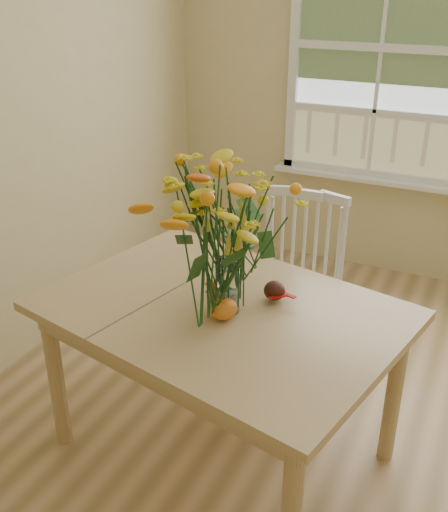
% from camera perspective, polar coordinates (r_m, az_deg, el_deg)
% --- Properties ---
extents(floor, '(4.00, 4.50, 0.01)m').
position_cam_1_polar(floor, '(2.72, 12.46, -22.56)').
color(floor, '#987949').
rests_on(floor, ground).
extents(dining_table, '(1.59, 1.29, 0.76)m').
position_cam_1_polar(dining_table, '(2.50, -0.20, -6.63)').
color(dining_table, tan).
rests_on(dining_table, floor).
extents(windsor_chair, '(0.45, 0.43, 0.97)m').
position_cam_1_polar(windsor_chair, '(3.16, 6.93, -2.01)').
color(windsor_chair, white).
rests_on(windsor_chair, floor).
extents(flower_vase, '(0.47, 0.47, 0.56)m').
position_cam_1_polar(flower_vase, '(2.27, 0.38, 2.09)').
color(flower_vase, white).
rests_on(flower_vase, dining_table).
extents(pumpkin, '(0.11, 0.11, 0.09)m').
position_cam_1_polar(pumpkin, '(2.35, -0.11, -5.09)').
color(pumpkin, '#C46617').
rests_on(pumpkin, dining_table).
extents(turkey_figurine, '(0.10, 0.08, 0.12)m').
position_cam_1_polar(turkey_figurine, '(2.39, -0.56, -4.33)').
color(turkey_figurine, '#CCB78C').
rests_on(turkey_figurine, dining_table).
extents(dark_gourd, '(0.13, 0.09, 0.08)m').
position_cam_1_polar(dark_gourd, '(2.49, 4.83, -3.38)').
color(dark_gourd, '#38160F').
rests_on(dark_gourd, dining_table).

